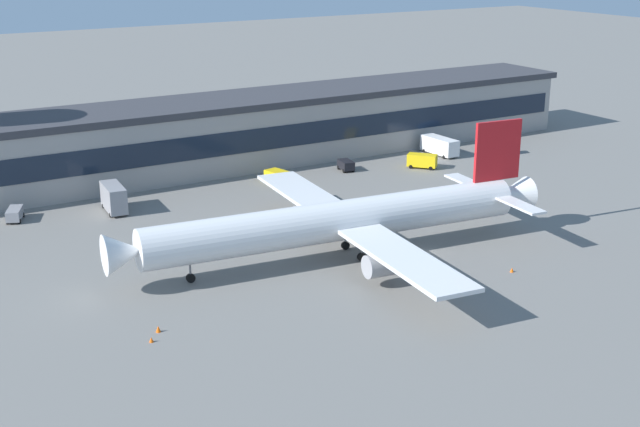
{
  "coord_description": "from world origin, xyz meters",
  "views": [
    {
      "loc": [
        -65.71,
        -84.57,
        40.41
      ],
      "look_at": [
        -10.03,
        8.58,
        5.0
      ],
      "focal_mm": 48.32,
      "sensor_mm": 36.0,
      "label": 1
    }
  ],
  "objects": [
    {
      "name": "ground_plane",
      "position": [
        0.0,
        0.0,
        0.0
      ],
      "size": [
        600.0,
        600.0,
        0.0
      ],
      "primitive_type": "plane",
      "color": "slate"
    },
    {
      "name": "terminal_building",
      "position": [
        0.0,
        55.05,
        6.16
      ],
      "size": [
        143.19,
        16.64,
        12.28
      ],
      "color": "#9E9993",
      "rests_on": "ground_plane"
    },
    {
      "name": "airliner",
      "position": [
        -9.11,
        4.49,
        5.06
      ],
      "size": [
        60.35,
        51.97,
        16.04
      ],
      "color": "white",
      "rests_on": "ground_plane"
    },
    {
      "name": "baggage_tug",
      "position": [
        14.5,
        40.53,
        1.09
      ],
      "size": [
        2.6,
        3.88,
        1.85
      ],
      "color": "black",
      "rests_on": "ground_plane"
    },
    {
      "name": "belt_loader",
      "position": [
        46.4,
        35.74,
        1.15
      ],
      "size": [
        6.69,
        4.14,
        1.95
      ],
      "color": "#2651A5",
      "rests_on": "ground_plane"
    },
    {
      "name": "catering_truck",
      "position": [
        -28.55,
        38.82,
        2.29
      ],
      "size": [
        3.25,
        7.41,
        4.15
      ],
      "color": "gray",
      "rests_on": "ground_plane"
    },
    {
      "name": "follow_me_car",
      "position": [
        -42.59,
        41.9,
        1.09
      ],
      "size": [
        3.39,
        4.79,
        1.85
      ],
      "color": "gray",
      "rests_on": "ground_plane"
    },
    {
      "name": "crew_van",
      "position": [
        27.2,
        35.14,
        1.46
      ],
      "size": [
        5.07,
        5.37,
        2.55
      ],
      "color": "yellow",
      "rests_on": "ground_plane"
    },
    {
      "name": "fuel_truck",
      "position": [
        36.14,
        41.42,
        1.88
      ],
      "size": [
        3.05,
        8.48,
        3.35
      ],
      "color": "white",
      "rests_on": "ground_plane"
    },
    {
      "name": "pushback_tractor",
      "position": [
        0.95,
        40.88,
        1.05
      ],
      "size": [
        3.59,
        5.25,
        1.75
      ],
      "color": "yellow",
      "rests_on": "ground_plane"
    },
    {
      "name": "traffic_cone_0",
      "position": [
        -39.32,
        -6.27,
        0.29
      ],
      "size": [
        0.47,
        0.47,
        0.59
      ],
      "primitive_type": "cone",
      "color": "#F2590C",
      "rests_on": "ground_plane"
    },
    {
      "name": "traffic_cone_1",
      "position": [
        6.34,
        -10.93,
        0.3
      ],
      "size": [
        0.48,
        0.48,
        0.6
      ],
      "primitive_type": "cone",
      "color": "#F2590C",
      "rests_on": "ground_plane"
    },
    {
      "name": "traffic_cone_2",
      "position": [
        -37.84,
        -4.37,
        0.35
      ],
      "size": [
        0.56,
        0.56,
        0.7
      ],
      "primitive_type": "cone",
      "color": "#F2590C",
      "rests_on": "ground_plane"
    }
  ]
}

